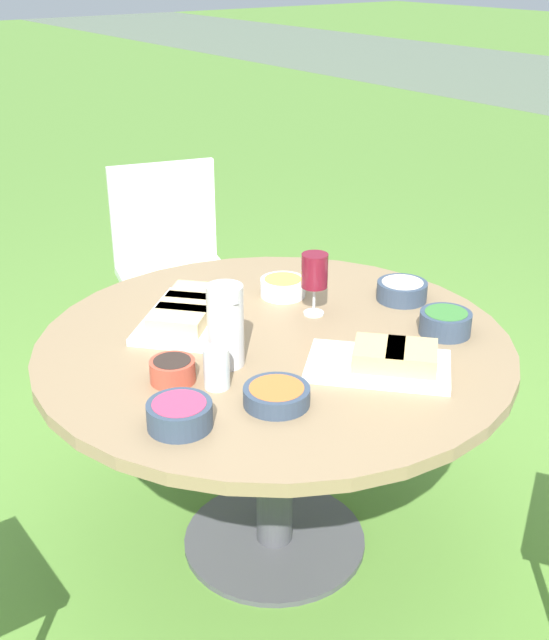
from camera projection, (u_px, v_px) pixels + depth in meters
name	position (u px, v px, depth m)	size (l,w,h in m)	color
ground_plane	(274.00, 541.00, 2.49)	(40.00, 40.00, 0.00)	#5B8C38
dining_table	(274.00, 374.00, 2.24)	(1.31, 1.31, 0.70)	#4C4C51
chair_near_right	(172.00, 256.00, 3.30)	(0.52, 0.54, 0.89)	silver
water_pitcher	(226.00, 325.00, 2.03)	(0.10, 0.09, 0.22)	silver
wine_glass	(315.00, 272.00, 2.30)	(0.08, 0.08, 0.19)	silver
platter_bread_main	(387.00, 361.00, 2.03)	(0.41, 0.40, 0.07)	white
platter_charcuterie	(188.00, 312.00, 2.30)	(0.42, 0.43, 0.06)	white
bowl_fries	(283.00, 286.00, 2.47)	(0.14, 0.14, 0.06)	white
bowl_salad	(445.00, 322.00, 2.22)	(0.14, 0.14, 0.07)	#334256
bowl_olives	(173.00, 369.00, 1.98)	(0.11, 0.11, 0.06)	#B74733
bowl_dip_red	(180.00, 413.00, 1.79)	(0.15, 0.15, 0.06)	#334256
bowl_dip_cream	(402.00, 290.00, 2.44)	(0.15, 0.15, 0.06)	#334256
bowl_roasted_veg	(277.00, 395.00, 1.88)	(0.16, 0.16, 0.04)	#334256
cup_water_near	(217.00, 368.00, 1.94)	(0.06, 0.06, 0.10)	silver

